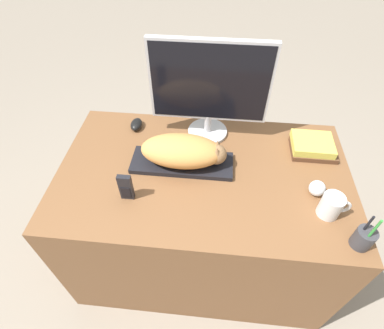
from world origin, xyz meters
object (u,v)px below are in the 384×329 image
Objects in this scene: coffee_mug at (332,206)px; pen_cup at (364,238)px; monitor at (210,87)px; computer_mouse at (136,124)px; baseball at (317,188)px; cat at (185,151)px; keyboard at (182,163)px; phone at (126,187)px; book_stack at (313,146)px.

pen_cup is at bearing -55.73° from coffee_mug.
monitor reaches higher than computer_mouse.
monitor is 0.65m from baseball.
coffee_mug is (0.52, -0.45, -0.23)m from monitor.
computer_mouse is at bearing 139.51° from cat.
pen_cup reaches higher than baseball.
keyboard is 4.94× the size of computer_mouse.
coffee_mug is at bearing 0.11° from phone.
phone reaches higher than book_stack.
cat is 0.38m from computer_mouse.
computer_mouse is 1.01m from coffee_mug.
pen_cup is (0.70, -0.34, -0.04)m from cat.
computer_mouse is at bearing 179.24° from monitor.
computer_mouse is 1.40× the size of baseball.
monitor reaches higher than phone.
pen_cup is (0.71, -0.34, 0.04)m from keyboard.
pen_cup is (0.09, -0.13, -0.00)m from coffee_mug.
computer_mouse is at bearing 157.75° from baseball.
cat is 2.07× the size of pen_cup.
pen_cup reaches higher than keyboard.
monitor is 8.11× the size of baseball.
book_stack is at bearing 14.22° from keyboard.
keyboard is 0.37m from computer_mouse.
coffee_mug is 0.83m from phone.
baseball is at bearing -95.85° from book_stack.
monitor is 0.57m from book_stack.
cat is 0.59m from baseball.
monitor is at bearing 55.33° from phone.
baseball reaches higher than book_stack.
baseball is 0.51× the size of phone.
keyboard is 0.85× the size of monitor.
monitor is at bearing -0.76° from computer_mouse.
monitor is at bearing 139.07° from coffee_mug.
monitor is (0.09, 0.24, 0.19)m from cat.
computer_mouse is (-0.27, 0.24, 0.01)m from keyboard.
coffee_mug is at bearing -18.95° from cat.
monitor reaches higher than cat.
keyboard is 0.37m from monitor.
monitor is 0.59m from phone.
pen_cup reaches higher than coffee_mug.
phone is at bearing -134.21° from keyboard.
book_stack is (0.51, -0.08, -0.25)m from monitor.
cat reaches higher than baseball.
baseball is at bearing -35.69° from monitor.
cat is at bearing 161.05° from coffee_mug.
book_stack is (0.82, 0.37, -0.04)m from phone.
baseball is (0.59, -0.11, 0.02)m from keyboard.
coffee_mug reaches higher than book_stack.
computer_mouse is 0.71× the size of phone.
baseball is (-0.03, 0.10, -0.02)m from coffee_mug.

